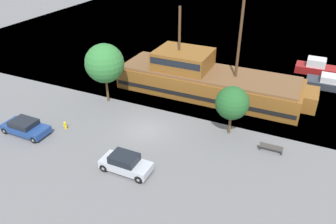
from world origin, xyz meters
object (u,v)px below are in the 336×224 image
bench_promenade_east (271,148)px  fire_hydrant (65,125)px  parked_car_curb_mid (126,163)px  moored_boat_outer (336,84)px  pirate_ship (205,79)px  parked_car_curb_front (25,127)px  moored_boat_dockside (318,68)px

bench_promenade_east → fire_hydrant: bearing=-166.4°
parked_car_curb_mid → moored_boat_outer: bearing=57.6°
pirate_ship → parked_car_curb_front: pirate_ship is taller
bench_promenade_east → pirate_ship: bearing=136.8°
parked_car_curb_front → fire_hydrant: size_ratio=5.63×
moored_boat_outer → parked_car_curb_mid: moored_boat_outer is taller
moored_boat_dockside → bench_promenade_east: moored_boat_dockside is taller
parked_car_curb_front → pirate_ship: bearing=50.6°
bench_promenade_east → parked_car_curb_mid: bearing=-143.8°
parked_car_curb_mid → fire_hydrant: 8.67m
moored_boat_outer → parked_car_curb_front: 33.43m
parked_car_curb_front → bench_promenade_east: parked_car_curb_front is taller
parked_car_curb_mid → fire_hydrant: bearing=161.2°
moored_boat_dockside → fire_hydrant: 31.32m
parked_car_curb_front → bench_promenade_east: size_ratio=2.29×
moored_boat_dockside → moored_boat_outer: size_ratio=0.83×
pirate_ship → moored_boat_outer: pirate_ship is taller
moored_boat_outer → moored_boat_dockside: bearing=118.5°
moored_boat_outer → bench_promenade_east: bearing=-106.7°
parked_car_curb_mid → pirate_ship: bearing=86.1°
moored_boat_outer → fire_hydrant: size_ratio=8.58×
pirate_ship → moored_boat_dockside: bearing=45.3°
moored_boat_dockside → moored_boat_outer: moored_boat_dockside is taller
moored_boat_dockside → moored_boat_outer: 4.51m
moored_boat_dockside → bench_promenade_east: size_ratio=2.90×
fire_hydrant → bench_promenade_east: bench_promenade_east is taller
pirate_ship → bench_promenade_east: pirate_ship is taller
pirate_ship → moored_boat_dockside: pirate_ship is taller
fire_hydrant → bench_promenade_east: 18.42m
moored_boat_outer → parked_car_curb_mid: bearing=-122.4°
moored_boat_outer → parked_car_curb_mid: size_ratio=1.65×
moored_boat_outer → bench_promenade_east: 16.16m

